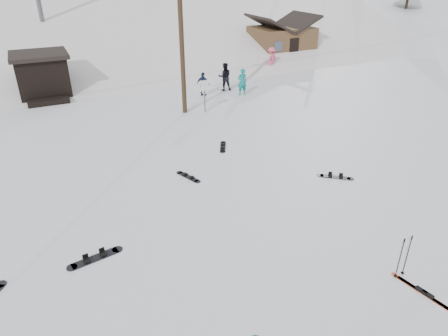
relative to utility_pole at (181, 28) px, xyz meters
name	(u,v)px	position (x,y,z in m)	size (l,w,h in m)	color
ground	(295,272)	(-2.00, -14.00, -4.68)	(200.00, 200.00, 0.00)	white
ski_slope	(81,108)	(-2.00, 41.00, -16.68)	(60.00, 75.00, 45.00)	white
ridge_right	(306,81)	(36.00, 36.00, -15.68)	(34.00, 85.00, 36.00)	white
treeline_right	(334,21)	(34.00, 28.00, -4.68)	(20.00, 60.00, 10.00)	black
treeline_crest	(48,5)	(-2.00, 72.00, -4.68)	(50.00, 6.00, 10.00)	black
utility_pole	(181,28)	(0.00, 0.00, 0.00)	(2.00, 0.26, 9.00)	#3A2819
trail_sign	(205,90)	(1.10, -0.42, -3.41)	(0.50, 0.09, 1.85)	#595B60
lift_hut	(43,75)	(-7.00, 6.94, -3.32)	(3.40, 4.10, 2.75)	black
cabin	(281,41)	(13.00, 10.00, -3.20)	(5.39, 4.40, 3.77)	brown
hero_skis	(424,293)	(0.60, -16.17, -4.65)	(0.44, 1.91, 0.10)	#DF4216
ski_poles	(404,257)	(0.52, -15.38, -4.00)	(0.37, 0.10, 1.34)	black
board_scatter_a	(95,258)	(-6.96, -10.96, -4.65)	(1.66, 0.55, 0.12)	black
board_scatter_b	(188,177)	(-2.68, -7.46, -4.66)	(0.64, 1.29, 0.09)	black
board_scatter_d	(335,177)	(2.69, -10.07, -4.65)	(1.19, 1.03, 0.10)	black
board_scatter_f	(223,147)	(-0.14, -5.41, -4.66)	(0.76, 1.24, 0.10)	black
skier_teal	(242,82)	(4.59, 1.58, -3.82)	(0.63, 0.41, 1.72)	#0C7877
skier_dark	(225,77)	(4.03, 3.03, -3.76)	(0.90, 0.70, 1.84)	black
skier_pink	(271,59)	(9.85, 6.52, -3.78)	(1.16, 0.67, 1.80)	#EC5377
skier_navy	(203,84)	(2.24, 2.49, -3.92)	(0.89, 0.37, 1.53)	#171E39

